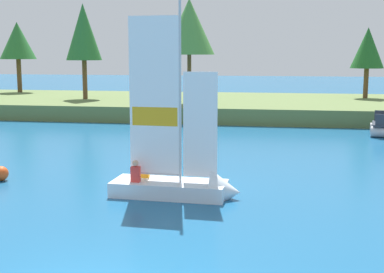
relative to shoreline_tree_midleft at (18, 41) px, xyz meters
name	(u,v)px	position (x,y,z in m)	size (l,w,h in m)	color
shore_bank	(233,106)	(19.72, -4.33, -5.09)	(80.00, 14.32, 1.07)	#5B703D
shoreline_tree_midleft	(18,41)	(0.00, 0.00, 0.00)	(3.19, 3.19, 6.24)	brown
shoreline_tree_centre	(83,32)	(8.42, -5.81, 0.48)	(2.71, 2.71, 7.21)	brown
shoreline_tree_midright	(189,27)	(17.02, -8.38, 0.71)	(3.50, 3.50, 7.18)	brown
shoreline_tree_right	(368,48)	(29.87, -1.61, -0.70)	(2.55, 2.55, 5.47)	brown
sailboat	(187,181)	(20.41, -28.49, -5.13)	(4.20, 1.61, 6.65)	silver
channel_buoy	(1,173)	(13.41, -27.46, -5.37)	(0.53, 0.53, 0.53)	#E54C19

